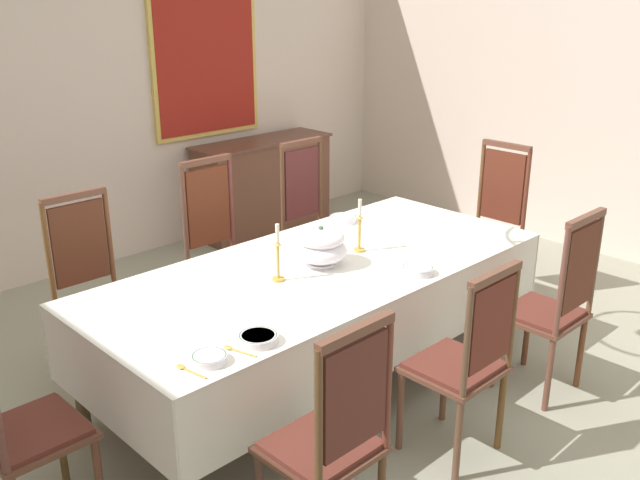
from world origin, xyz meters
name	(u,v)px	position (x,y,z in m)	size (l,w,h in m)	color
ground	(333,391)	(0.00, 0.00, -0.02)	(6.75, 5.74, 0.04)	gray
back_wall	(80,80)	(0.00, 2.91, 1.59)	(6.75, 0.08, 3.18)	beige
right_wall	(617,75)	(3.42, 0.00, 1.59)	(0.08, 5.74, 3.18)	beige
dining_table	(321,276)	(0.00, 0.11, 0.70)	(2.79, 1.21, 0.77)	brown
tablecloth	(321,282)	(0.00, 0.11, 0.67)	(2.81, 1.23, 0.43)	white
chair_south_a	(332,436)	(-0.92, -0.90, 0.57)	(0.44, 0.42, 1.11)	brown
chair_north_a	(94,289)	(-0.92, 1.12, 0.59)	(0.44, 0.42, 1.16)	brown
chair_south_b	(465,359)	(0.02, -0.90, 0.56)	(0.44, 0.42, 1.07)	brown
chair_north_b	(220,248)	(0.02, 1.12, 0.61)	(0.44, 0.42, 1.22)	brown
chair_south_c	(554,303)	(0.90, -0.90, 0.58)	(0.44, 0.42, 1.14)	brown
chair_north_c	(312,220)	(0.90, 1.12, 0.61)	(0.44, 0.42, 1.21)	brown
chair_head_west	(17,423)	(-1.80, 0.11, 0.56)	(0.42, 0.44, 1.07)	brown
chair_head_east	(491,224)	(1.81, 0.11, 0.60)	(0.42, 0.44, 1.21)	brown
soup_tureen	(321,246)	(0.00, 0.11, 0.89)	(0.31, 0.31, 0.24)	white
candlestick_west	(278,258)	(-0.33, 0.11, 0.91)	(0.07, 0.07, 0.33)	gold
candlestick_east	(359,231)	(0.33, 0.11, 0.91)	(0.07, 0.07, 0.33)	gold
bowl_near_left	(258,338)	(-0.86, -0.37, 0.80)	(0.18, 0.18, 0.04)	white
bowl_near_right	(209,358)	(-1.13, -0.36, 0.80)	(0.16, 0.16, 0.04)	white
bowl_far_left	(418,270)	(0.30, -0.36, 0.80)	(0.18, 0.18, 0.04)	white
bowl_far_right	(343,219)	(0.66, 0.57, 0.80)	(0.18, 0.18, 0.05)	white
spoon_primary	(232,349)	(-0.99, -0.34, 0.78)	(0.06, 0.17, 0.01)	gold
spoon_secondary	(184,368)	(-1.24, -0.33, 0.78)	(0.05, 0.18, 0.01)	gold
sideboard	(263,185)	(1.63, 2.59, 0.45)	(1.44, 0.48, 0.90)	brown
framed_painting	(205,51)	(1.20, 2.85, 1.75)	(1.15, 0.05, 1.54)	#D1B251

